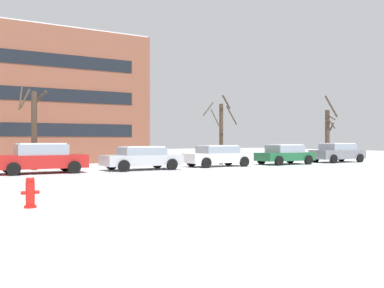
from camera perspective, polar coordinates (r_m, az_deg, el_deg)
fire_hydrant at (r=11.73m, az=-20.25°, el=-5.78°), size 0.44×0.30×0.82m
parked_car_red at (r=23.55m, az=-18.99°, el=-1.74°), size 4.45×2.09×1.54m
parked_car_silver at (r=25.00m, az=-6.56°, el=-1.78°), size 4.46×2.18×1.33m
parked_car_white at (r=27.97m, az=3.37°, el=-1.51°), size 4.41×2.03×1.36m
parked_car_green at (r=31.16m, az=11.95°, el=-1.30°), size 4.14×2.08×1.39m
parked_car_gray at (r=35.15m, az=18.37°, el=-1.05°), size 4.41×2.04×1.46m
tree_far_mid at (r=39.97m, az=17.21°, el=1.47°), size 1.39×1.05×5.52m
tree_far_left at (r=26.27m, az=-19.85°, el=2.09°), size 1.64×1.45×4.80m
tree_far_right at (r=30.59m, az=3.81°, el=1.77°), size 2.50×2.52×4.78m
building_far_right at (r=35.67m, az=-19.58°, el=5.54°), size 15.24×8.28×9.67m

